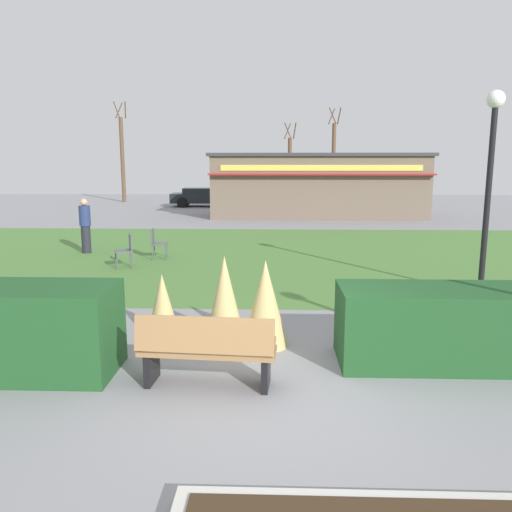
{
  "coord_description": "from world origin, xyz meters",
  "views": [
    {
      "loc": [
        0.03,
        -5.85,
        2.75
      ],
      "look_at": [
        -0.31,
        4.0,
        0.95
      ],
      "focal_mm": 35.53,
      "sensor_mm": 36.0,
      "label": 1
    }
  ],
  "objects_px": {
    "trash_bin": "(21,345)",
    "parked_car_west_slot": "(203,196)",
    "parked_car_center_slot": "(282,197)",
    "tree_right_bg": "(122,158)",
    "park_bench": "(207,350)",
    "lamppost_mid": "(490,169)",
    "tree_center_bg": "(333,161)",
    "person_strolling": "(85,225)",
    "cafe_chair_east": "(156,241)",
    "tree_left_bg": "(290,168)",
    "cafe_chair_west": "(127,248)",
    "food_kiosk": "(317,185)"
  },
  "relations": [
    {
      "from": "trash_bin",
      "to": "parked_car_west_slot",
      "type": "bearing_deg",
      "value": 92.64
    },
    {
      "from": "parked_car_center_slot",
      "to": "tree_right_bg",
      "type": "relative_size",
      "value": 0.61
    },
    {
      "from": "park_bench",
      "to": "lamppost_mid",
      "type": "relative_size",
      "value": 0.41
    },
    {
      "from": "trash_bin",
      "to": "tree_center_bg",
      "type": "height_order",
      "value": "tree_center_bg"
    },
    {
      "from": "lamppost_mid",
      "to": "parked_car_center_slot",
      "type": "relative_size",
      "value": 0.97
    },
    {
      "from": "park_bench",
      "to": "person_strolling",
      "type": "distance_m",
      "value": 10.73
    },
    {
      "from": "parked_car_west_slot",
      "to": "parked_car_center_slot",
      "type": "bearing_deg",
      "value": 0.04
    },
    {
      "from": "cafe_chair_east",
      "to": "tree_right_bg",
      "type": "bearing_deg",
      "value": 108.62
    },
    {
      "from": "parked_car_west_slot",
      "to": "tree_center_bg",
      "type": "distance_m",
      "value": 9.98
    },
    {
      "from": "park_bench",
      "to": "tree_right_bg",
      "type": "relative_size",
      "value": 0.25
    },
    {
      "from": "cafe_chair_east",
      "to": "tree_center_bg",
      "type": "relative_size",
      "value": 0.13
    },
    {
      "from": "person_strolling",
      "to": "parked_car_center_slot",
      "type": "distance_m",
      "value": 18.62
    },
    {
      "from": "trash_bin",
      "to": "tree_center_bg",
      "type": "distance_m",
      "value": 31.72
    },
    {
      "from": "trash_bin",
      "to": "tree_left_bg",
      "type": "bearing_deg",
      "value": 81.77
    },
    {
      "from": "parked_car_west_slot",
      "to": "tree_center_bg",
      "type": "xyz_separation_m",
      "value": [
        8.82,
        4.08,
        2.3
      ]
    },
    {
      "from": "cafe_chair_east",
      "to": "parked_car_west_slot",
      "type": "bearing_deg",
      "value": 93.58
    },
    {
      "from": "parked_car_west_slot",
      "to": "tree_left_bg",
      "type": "distance_m",
      "value": 7.41
    },
    {
      "from": "parked_car_center_slot",
      "to": "tree_center_bg",
      "type": "distance_m",
      "value": 5.98
    },
    {
      "from": "cafe_chair_west",
      "to": "tree_center_bg",
      "type": "xyz_separation_m",
      "value": [
        8.17,
        23.77,
        2.41
      ]
    },
    {
      "from": "park_bench",
      "to": "cafe_chair_west",
      "type": "bearing_deg",
      "value": 113.06
    },
    {
      "from": "cafe_chair_west",
      "to": "cafe_chair_east",
      "type": "distance_m",
      "value": 1.38
    },
    {
      "from": "cafe_chair_east",
      "to": "tree_right_bg",
      "type": "distance_m",
      "value": 23.59
    },
    {
      "from": "person_strolling",
      "to": "tree_right_bg",
      "type": "bearing_deg",
      "value": -100.61
    },
    {
      "from": "person_strolling",
      "to": "park_bench",
      "type": "bearing_deg",
      "value": 93.88
    },
    {
      "from": "cafe_chair_west",
      "to": "parked_car_center_slot",
      "type": "bearing_deg",
      "value": 77.29
    },
    {
      "from": "park_bench",
      "to": "cafe_chair_west",
      "type": "height_order",
      "value": "park_bench"
    },
    {
      "from": "cafe_chair_west",
      "to": "tree_right_bg",
      "type": "xyz_separation_m",
      "value": [
        -6.98,
        23.5,
        2.63
      ]
    },
    {
      "from": "park_bench",
      "to": "tree_center_bg",
      "type": "relative_size",
      "value": 0.26
    },
    {
      "from": "cafe_chair_west",
      "to": "parked_car_west_slot",
      "type": "relative_size",
      "value": 0.21
    },
    {
      "from": "trash_bin",
      "to": "tree_center_bg",
      "type": "bearing_deg",
      "value": 76.11
    },
    {
      "from": "park_bench",
      "to": "tree_center_bg",
      "type": "bearing_deg",
      "value": 80.73
    },
    {
      "from": "tree_left_bg",
      "to": "tree_right_bg",
      "type": "distance_m",
      "value": 12.07
    },
    {
      "from": "food_kiosk",
      "to": "cafe_chair_east",
      "type": "relative_size",
      "value": 12.48
    },
    {
      "from": "cafe_chair_west",
      "to": "tree_center_bg",
      "type": "relative_size",
      "value": 0.13
    },
    {
      "from": "food_kiosk",
      "to": "person_strolling",
      "type": "relative_size",
      "value": 6.57
    },
    {
      "from": "trash_bin",
      "to": "tree_right_bg",
      "type": "xyz_separation_m",
      "value": [
        -7.56,
        30.42,
        2.78
      ]
    },
    {
      "from": "food_kiosk",
      "to": "parked_car_west_slot",
      "type": "xyz_separation_m",
      "value": [
        -6.84,
        6.08,
        -1.0
      ]
    },
    {
      "from": "trash_bin",
      "to": "parked_car_center_slot",
      "type": "relative_size",
      "value": 0.17
    },
    {
      "from": "trash_bin",
      "to": "cafe_chair_east",
      "type": "distance_m",
      "value": 8.2
    },
    {
      "from": "trash_bin",
      "to": "parked_car_center_slot",
      "type": "xyz_separation_m",
      "value": [
        3.86,
        26.61,
        0.27
      ]
    },
    {
      "from": "tree_left_bg",
      "to": "tree_right_bg",
      "type": "relative_size",
      "value": 0.8
    },
    {
      "from": "tree_right_bg",
      "to": "parked_car_west_slot",
      "type": "bearing_deg",
      "value": -31.0
    },
    {
      "from": "food_kiosk",
      "to": "tree_left_bg",
      "type": "relative_size",
      "value": 1.98
    },
    {
      "from": "cafe_chair_west",
      "to": "lamppost_mid",
      "type": "bearing_deg",
      "value": -17.14
    },
    {
      "from": "food_kiosk",
      "to": "tree_center_bg",
      "type": "xyz_separation_m",
      "value": [
        1.98,
        10.16,
        1.3
      ]
    },
    {
      "from": "lamppost_mid",
      "to": "person_strolling",
      "type": "bearing_deg",
      "value": 155.03
    },
    {
      "from": "cafe_chair_east",
      "to": "parked_car_west_slot",
      "type": "relative_size",
      "value": 0.21
    },
    {
      "from": "tree_left_bg",
      "to": "tree_center_bg",
      "type": "bearing_deg",
      "value": -5.39
    },
    {
      "from": "trash_bin",
      "to": "person_strolling",
      "type": "distance_m",
      "value": 9.46
    },
    {
      "from": "food_kiosk",
      "to": "parked_car_center_slot",
      "type": "distance_m",
      "value": 6.41
    }
  ]
}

